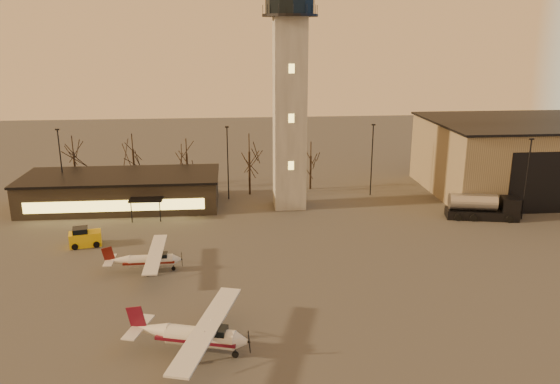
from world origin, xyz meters
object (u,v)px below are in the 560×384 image
object	(u,v)px
cessna_front	(203,340)
fuel_truck	(482,209)
cessna_rear	(153,262)
hangar	(536,156)
service_cart	(85,239)
control_tower	(290,81)
terminal	(122,190)

from	to	relation	value
cessna_front	fuel_truck	distance (m)	42.58
cessna_front	cessna_rear	world-z (taller)	cessna_front
hangar	fuel_truck	bearing A→B (deg)	-138.92
hangar	cessna_front	size ratio (longest dim) A/B	2.54
fuel_truck	service_cart	bearing A→B (deg)	-162.15
control_tower	fuel_truck	distance (m)	28.55
control_tower	cessna_rear	distance (m)	29.12
cessna_front	terminal	bearing A→B (deg)	124.74
control_tower	service_cart	world-z (taller)	control_tower
terminal	fuel_truck	world-z (taller)	terminal
service_cart	hangar	bearing A→B (deg)	2.13
terminal	service_cart	distance (m)	14.14
terminal	fuel_truck	size ratio (longest dim) A/B	2.86
hangar	terminal	bearing A→B (deg)	-178.03
cessna_front	service_cart	world-z (taller)	cessna_front
service_cart	control_tower	bearing A→B (deg)	14.18
control_tower	hangar	distance (m)	37.90
cessna_front	service_cart	size ratio (longest dim) A/B	3.35
control_tower	cessna_front	xyz separation A→B (m)	(-9.87, -34.11, -15.18)
service_cart	cessna_front	bearing A→B (deg)	-71.27
cessna_front	cessna_rear	distance (m)	15.68
control_tower	terminal	distance (m)	26.24
hangar	cessna_front	bearing A→B (deg)	-140.29
control_tower	fuel_truck	size ratio (longest dim) A/B	3.68
control_tower	service_cart	bearing A→B (deg)	-152.91
hangar	cessna_rear	world-z (taller)	hangar
hangar	fuel_truck	size ratio (longest dim) A/B	3.45
terminal	cessna_front	distance (m)	38.09
cessna_rear	cessna_front	bearing A→B (deg)	-70.72
hangar	service_cart	bearing A→B (deg)	-164.95
control_tower	terminal	bearing A→B (deg)	174.85
cessna_rear	hangar	bearing A→B (deg)	23.46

